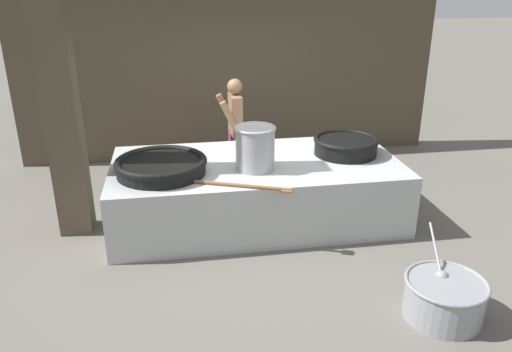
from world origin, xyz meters
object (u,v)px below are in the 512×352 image
object	(u,v)px
giant_wok_near	(161,165)
cook	(235,128)
stock_pot	(255,147)
giant_wok_far	(346,145)
prep_bowl_vegetables	(444,297)

from	to	relation	value
giant_wok_near	cook	bearing A→B (deg)	54.43
stock_pot	cook	xyz separation A→B (m)	(-0.05, 1.49, -0.19)
giant_wok_far	stock_pot	distance (m)	1.29
stock_pot	prep_bowl_vegetables	size ratio (longest dim) A/B	0.55
giant_wok_far	giant_wok_near	bearing A→B (deg)	-172.60
giant_wok_far	stock_pot	size ratio (longest dim) A/B	1.60
giant_wok_far	cook	size ratio (longest dim) A/B	0.53
giant_wok_far	prep_bowl_vegetables	world-z (taller)	giant_wok_far
giant_wok_far	stock_pot	bearing A→B (deg)	-165.18
cook	stock_pot	bearing A→B (deg)	90.77
giant_wok_near	giant_wok_far	size ratio (longest dim) A/B	1.29
stock_pot	prep_bowl_vegetables	distance (m)	2.61
giant_wok_far	prep_bowl_vegetables	distance (m)	2.47
giant_wok_near	prep_bowl_vegetables	bearing A→B (deg)	-39.44
giant_wok_near	stock_pot	world-z (taller)	stock_pot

